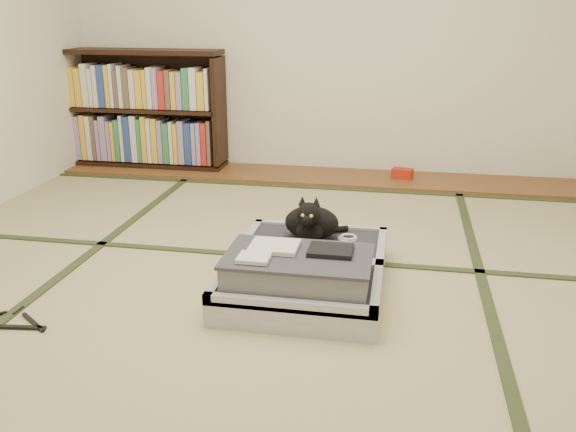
# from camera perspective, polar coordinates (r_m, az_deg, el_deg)

# --- Properties ---
(floor) EXTENTS (4.50, 4.50, 0.00)m
(floor) POSITION_cam_1_polar(r_m,az_deg,el_deg) (2.82, -2.33, -7.04)
(floor) COLOR tan
(floor) RESTS_ON ground
(wood_strip) EXTENTS (4.00, 0.50, 0.02)m
(wood_strip) POSITION_cam_1_polar(r_m,az_deg,el_deg) (4.67, 3.16, 3.74)
(wood_strip) COLOR brown
(wood_strip) RESTS_ON ground
(red_item) EXTENTS (0.17, 0.12, 0.07)m
(red_item) POSITION_cam_1_polar(r_m,az_deg,el_deg) (4.65, 10.65, 3.95)
(red_item) COLOR #AC200D
(red_item) RESTS_ON wood_strip
(tatami_borders) EXTENTS (4.00, 4.50, 0.01)m
(tatami_borders) POSITION_cam_1_polar(r_m,az_deg,el_deg) (3.26, -0.39, -3.23)
(tatami_borders) COLOR #2D381E
(tatami_borders) RESTS_ON ground
(bookcase) EXTENTS (1.27, 0.29, 0.92)m
(bookcase) POSITION_cam_1_polar(r_m,az_deg,el_deg) (5.02, -13.26, 9.52)
(bookcase) COLOR black
(bookcase) RESTS_ON wood_strip
(suitcase) EXTENTS (0.70, 0.93, 0.28)m
(suitcase) POSITION_cam_1_polar(r_m,az_deg,el_deg) (2.79, 1.61, -5.16)
(suitcase) COLOR silver
(suitcase) RESTS_ON floor
(cat) EXTENTS (0.31, 0.31, 0.25)m
(cat) POSITION_cam_1_polar(r_m,az_deg,el_deg) (3.01, 2.19, -0.61)
(cat) COLOR black
(cat) RESTS_ON suitcase
(cable_coil) EXTENTS (0.10, 0.10, 0.02)m
(cable_coil) POSITION_cam_1_polar(r_m,az_deg,el_deg) (3.05, 5.62, -2.05)
(cable_coil) COLOR white
(cable_coil) RESTS_ON suitcase
(hanger) EXTENTS (0.41, 0.21, 0.01)m
(hanger) POSITION_cam_1_polar(r_m,az_deg,el_deg) (2.80, -25.13, -9.03)
(hanger) COLOR black
(hanger) RESTS_ON floor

